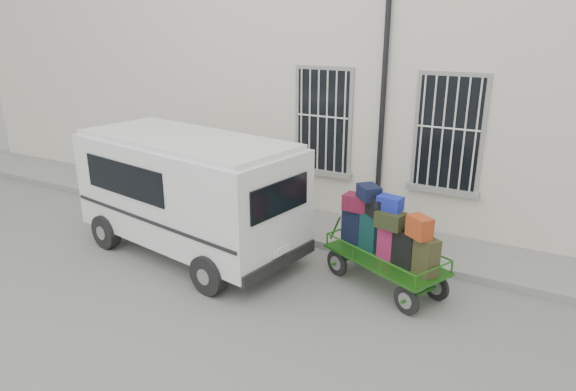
{
  "coord_description": "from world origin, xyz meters",
  "views": [
    {
      "loc": [
        4.32,
        -7.19,
        4.34
      ],
      "look_at": [
        -0.2,
        1.0,
        1.15
      ],
      "focal_mm": 32.0,
      "sensor_mm": 36.0,
      "label": 1
    }
  ],
  "objects": [
    {
      "name": "van",
      "position": [
        -1.83,
        0.02,
        1.33
      ],
      "size": [
        4.85,
        2.68,
        2.32
      ],
      "rotation": [
        0.0,
        0.0,
        -0.17
      ],
      "color": "silver",
      "rests_on": "ground"
    },
    {
      "name": "building",
      "position": [
        0.0,
        5.5,
        3.0
      ],
      "size": [
        24.0,
        5.15,
        6.0
      ],
      "color": "beige",
      "rests_on": "ground"
    },
    {
      "name": "sidewalk",
      "position": [
        0.0,
        2.2,
        0.07
      ],
      "size": [
        24.0,
        1.7,
        0.15
      ],
      "primitive_type": "cube",
      "color": "gray",
      "rests_on": "ground"
    },
    {
      "name": "ground",
      "position": [
        0.0,
        0.0,
        0.0
      ],
      "size": [
        80.0,
        80.0,
        0.0
      ],
      "primitive_type": "plane",
      "color": "slate",
      "rests_on": "ground"
    },
    {
      "name": "luggage_cart",
      "position": [
        1.92,
        0.52,
        0.9
      ],
      "size": [
        2.44,
        1.73,
        1.71
      ],
      "rotation": [
        0.0,
        0.0,
        -0.43
      ],
      "color": "black",
      "rests_on": "ground"
    }
  ]
}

